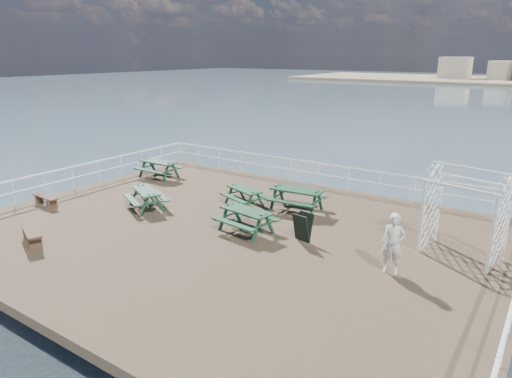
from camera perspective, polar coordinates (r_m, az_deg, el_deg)
The scene contains 12 objects.
ground at distance 16.12m, azimuth -3.36°, elevation -5.69°, with size 18.00×14.00×0.30m, color brown.
railing at distance 17.80m, azimuth 1.44°, elevation 0.01°, with size 17.77×13.76×1.10m.
picnic_table_a at distance 23.15m, azimuth -12.09°, elevation 2.89°, with size 1.96×1.58×0.95m.
picnic_table_b at distance 18.47m, azimuth -1.46°, elevation -0.51°, with size 2.03×1.83×0.81m.
picnic_table_c at distance 17.94m, azimuth 5.11°, elevation -0.73°, with size 2.15×1.79×0.99m.
picnic_table_d at distance 18.65m, azimuth -13.56°, elevation -0.73°, with size 2.21×2.06×0.86m.
picnic_table_e at distance 15.72m, azimuth -1.26°, elevation -3.37°, with size 2.09×1.78×0.92m.
flat_bench_near at distance 20.35m, azimuth -24.82°, elevation -1.08°, with size 1.46×0.42×0.41m.
flat_bench_far at distance 16.57m, azimuth -26.28°, elevation -4.86°, with size 1.82×1.08×0.52m.
trellis_arbor at distance 15.00m, azimuth 24.54°, elevation -3.29°, with size 2.45×1.64×2.80m.
sandwich_board at distance 15.11m, azimuth 5.87°, elevation -4.80°, with size 0.66×0.54×0.96m.
person at distance 13.29m, azimuth 16.76°, elevation -6.62°, with size 0.64×0.42×1.77m, color silver.
Camera 1 is at (9.15, -11.78, 5.98)m, focal length 32.00 mm.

